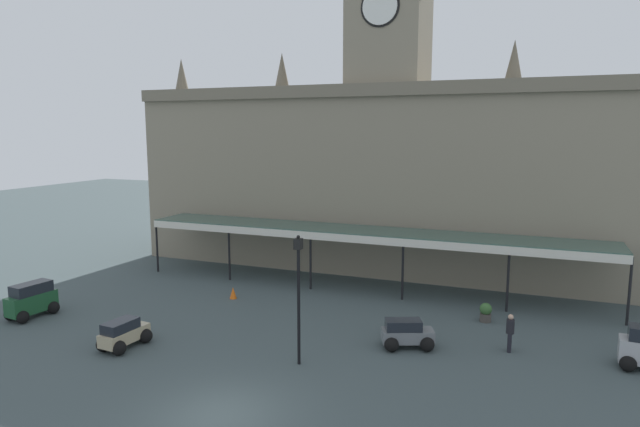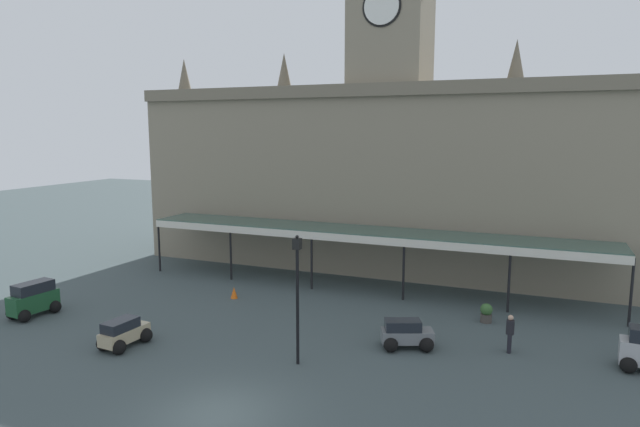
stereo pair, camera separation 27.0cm
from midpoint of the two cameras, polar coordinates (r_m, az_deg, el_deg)
ground_plane at (r=19.78m, az=-10.38°, el=-20.07°), size 140.00×140.00×0.00m
station_building at (r=37.50m, az=7.43°, el=4.74°), size 34.92×6.81×20.85m
entrance_canopy at (r=32.57m, az=4.77°, el=-1.99°), size 28.20×3.26×3.60m
car_green_van at (r=31.90m, az=-27.59°, el=-8.09°), size 1.78×2.49×1.77m
car_beige_estate at (r=26.04m, az=-19.57°, el=-11.84°), size 1.67×2.32×1.27m
car_grey_estate at (r=24.78m, az=9.33°, el=-12.50°), size 2.42×2.06×1.27m
pedestrian_beside_cars at (r=25.29m, az=19.58°, el=-11.63°), size 0.34×0.39×1.67m
victorian_lamppost at (r=22.01m, az=-2.03°, el=-7.57°), size 0.30×0.30×5.38m
traffic_cone at (r=31.67m, az=-8.75°, el=-8.19°), size 0.40×0.40×0.67m
planter_forecourt_centre at (r=28.79m, az=17.29°, el=-9.90°), size 0.60×0.60×0.96m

